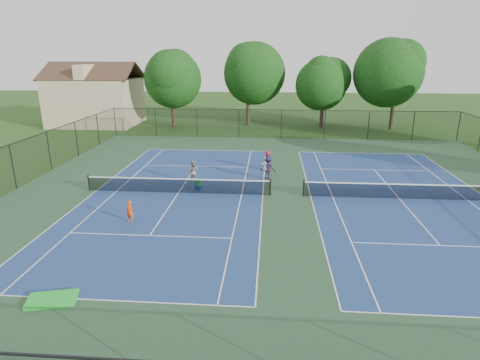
# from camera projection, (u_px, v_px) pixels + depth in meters

# --- Properties ---
(ground) EXTENTS (140.00, 140.00, 0.00)m
(ground) POSITION_uv_depth(u_px,v_px,m) (287.00, 196.00, 25.51)
(ground) COLOR #234716
(ground) RESTS_ON ground
(court_pad) EXTENTS (36.00, 36.00, 0.01)m
(court_pad) POSITION_uv_depth(u_px,v_px,m) (287.00, 196.00, 25.51)
(court_pad) COLOR #2B4D33
(court_pad) RESTS_ON ground
(tennis_court_left) EXTENTS (12.00, 23.83, 1.07)m
(tennis_court_left) POSITION_uv_depth(u_px,v_px,m) (178.00, 191.00, 25.99)
(tennis_court_left) COLOR navy
(tennis_court_left) RESTS_ON ground
(tennis_court_right) EXTENTS (12.00, 23.83, 1.07)m
(tennis_court_right) POSITION_uv_depth(u_px,v_px,m) (400.00, 197.00, 24.96)
(tennis_court_right) COLOR navy
(tennis_court_right) RESTS_ON ground
(perimeter_fence) EXTENTS (36.08, 36.08, 3.02)m
(perimeter_fence) POSITION_uv_depth(u_px,v_px,m) (288.00, 172.00, 25.02)
(perimeter_fence) COLOR black
(perimeter_fence) RESTS_ON ground
(tree_back_a) EXTENTS (6.80, 6.80, 9.15)m
(tree_back_a) POSITION_uv_depth(u_px,v_px,m) (171.00, 76.00, 47.42)
(tree_back_a) COLOR #2D2116
(tree_back_a) RESTS_ON ground
(tree_back_b) EXTENTS (7.60, 7.60, 10.03)m
(tree_back_b) POSITION_uv_depth(u_px,v_px,m) (248.00, 71.00, 48.49)
(tree_back_b) COLOR #2D2116
(tree_back_b) RESTS_ON ground
(tree_back_c) EXTENTS (6.00, 6.00, 8.40)m
(tree_back_c) POSITION_uv_depth(u_px,v_px,m) (324.00, 81.00, 47.22)
(tree_back_c) COLOR #2D2116
(tree_back_c) RESTS_ON ground
(tree_back_d) EXTENTS (7.80, 7.80, 10.37)m
(tree_back_d) POSITION_uv_depth(u_px,v_px,m) (397.00, 70.00, 45.27)
(tree_back_d) COLOR #2D2116
(tree_back_d) RESTS_ON ground
(clapboard_house) EXTENTS (10.80, 8.10, 7.65)m
(clapboard_house) POSITION_uv_depth(u_px,v_px,m) (96.00, 100.00, 50.00)
(clapboard_house) COLOR tan
(clapboard_house) RESTS_ON ground
(child_player) EXTENTS (0.52, 0.44, 1.21)m
(child_player) POSITION_uv_depth(u_px,v_px,m) (130.00, 212.00, 21.36)
(child_player) COLOR #FF4A10
(child_player) RESTS_ON ground
(instructor) EXTENTS (0.87, 0.74, 1.57)m
(instructor) POSITION_uv_depth(u_px,v_px,m) (193.00, 172.00, 27.91)
(instructor) COLOR gray
(instructor) RESTS_ON ground
(bystander_a) EXTENTS (1.05, 0.77, 1.66)m
(bystander_a) POSITION_uv_depth(u_px,v_px,m) (265.00, 168.00, 28.64)
(bystander_a) COLOR silver
(bystander_a) RESTS_ON ground
(bystander_b) EXTENTS (1.25, 0.95, 1.70)m
(bystander_b) POSITION_uv_depth(u_px,v_px,m) (268.00, 168.00, 28.64)
(bystander_b) COLOR #1C1C3D
(bystander_b) RESTS_ON ground
(bystander_c) EXTENTS (0.88, 0.74, 1.54)m
(bystander_c) POSITION_uv_depth(u_px,v_px,m) (268.00, 161.00, 30.81)
(bystander_c) COLOR maroon
(bystander_c) RESTS_ON ground
(ball_crate) EXTENTS (0.43, 0.37, 0.29)m
(ball_crate) POSITION_uv_depth(u_px,v_px,m) (198.00, 187.00, 26.63)
(ball_crate) COLOR navy
(ball_crate) RESTS_ON ground
(ball_hopper) EXTENTS (0.40, 0.36, 0.39)m
(ball_hopper) POSITION_uv_depth(u_px,v_px,m) (198.00, 183.00, 26.53)
(ball_hopper) COLOR green
(ball_hopper) RESTS_ON ball_crate
(green_tarp) EXTENTS (1.89, 1.34, 0.16)m
(green_tarp) POSITION_uv_depth(u_px,v_px,m) (52.00, 299.00, 14.65)
(green_tarp) COLOR green
(green_tarp) RESTS_ON ground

